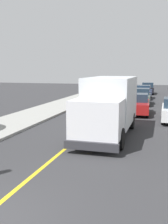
# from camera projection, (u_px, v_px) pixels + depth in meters

# --- Properties ---
(centre_line_yellow) EXTENTS (0.16, 56.00, 0.01)m
(centre_line_yellow) POSITION_uv_depth(u_px,v_px,m) (86.00, 132.00, 16.01)
(centre_line_yellow) COLOR gold
(centre_line_yellow) RESTS_ON ground
(box_truck) EXTENTS (2.45, 7.20, 3.20)m
(box_truck) POSITION_uv_depth(u_px,v_px,m) (109.00, 104.00, 14.97)
(box_truck) COLOR silver
(box_truck) RESTS_ON ground
(parked_car_near) EXTENTS (1.99, 4.47, 1.67)m
(parked_car_near) POSITION_uv_depth(u_px,v_px,m) (138.00, 105.00, 22.17)
(parked_car_near) COLOR maroon
(parked_car_near) RESTS_ON ground
(parked_car_mid) EXTENTS (1.87, 4.43, 1.67)m
(parked_car_mid) POSITION_uv_depth(u_px,v_px,m) (141.00, 97.00, 28.22)
(parked_car_mid) COLOR #4C564C
(parked_car_mid) RESTS_ON ground
(parked_car_far) EXTENTS (1.93, 4.45, 1.67)m
(parked_car_far) POSITION_uv_depth(u_px,v_px,m) (143.00, 92.00, 33.55)
(parked_car_far) COLOR #2D4793
(parked_car_far) RESTS_ON ground
(parked_car_furthest) EXTENTS (1.91, 4.44, 1.67)m
(parked_car_furthest) POSITION_uv_depth(u_px,v_px,m) (148.00, 89.00, 40.19)
(parked_car_furthest) COLOR black
(parked_car_furthest) RESTS_ON ground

